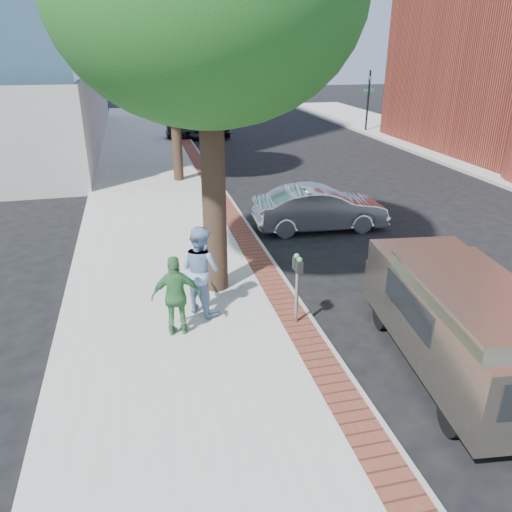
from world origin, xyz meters
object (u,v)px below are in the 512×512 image
object	(u,v)px
person_green	(176,296)
bg_car	(199,128)
parking_meter	(297,275)
person_officer	(201,270)
van	(457,317)
person_gray	(218,254)
sedan_silver	(320,208)

from	to	relation	value
person_green	bg_car	distance (m)	22.11
parking_meter	person_officer	bearing A→B (deg)	152.09
van	person_officer	bearing A→B (deg)	153.64
person_green	van	bearing A→B (deg)	160.67
person_green	van	distance (m)	5.06
parking_meter	person_officer	world-z (taller)	person_officer
person_gray	person_green	distance (m)	2.14
person_gray	bg_car	world-z (taller)	person_gray
person_gray	bg_car	bearing A→B (deg)	178.83
person_officer	person_green	xyz separation A→B (m)	(-0.57, -0.76, -0.14)
parking_meter	sedan_silver	distance (m)	6.06
person_gray	van	world-z (taller)	van
parking_meter	person_green	size ratio (longest dim) A/B	0.92
person_green	sedan_silver	world-z (taller)	person_green
van	bg_car	bearing A→B (deg)	100.45
parking_meter	bg_car	xyz separation A→B (m)	(0.96, 22.03, -0.55)
sedan_silver	person_officer	bearing A→B (deg)	140.24
parking_meter	sedan_silver	size ratio (longest dim) A/B	0.36
person_gray	sedan_silver	size ratio (longest dim) A/B	0.39
person_officer	sedan_silver	bearing A→B (deg)	-80.55
parking_meter	bg_car	distance (m)	22.06
parking_meter	sedan_silver	world-z (taller)	parking_meter
person_officer	sedan_silver	world-z (taller)	person_officer
parking_meter	sedan_silver	bearing A→B (deg)	65.33
parking_meter	person_officer	distance (m)	1.99
person_green	person_officer	bearing A→B (deg)	-123.32
sedan_silver	van	distance (m)	7.27
sedan_silver	bg_car	xyz separation A→B (m)	(-1.56, 16.54, -0.01)
person_officer	van	world-z (taller)	person_officer
bg_car	van	distance (m)	23.85
van	sedan_silver	bearing A→B (deg)	95.72
parking_meter	person_gray	distance (m)	2.37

